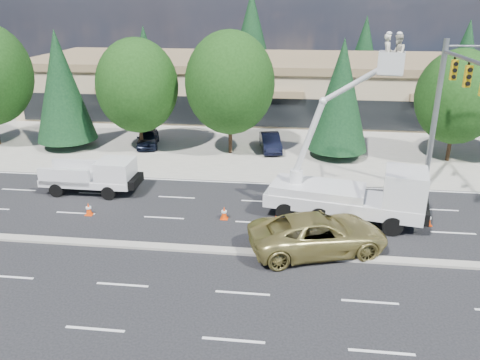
# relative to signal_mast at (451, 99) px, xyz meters

# --- Properties ---
(ground) EXTENTS (140.00, 140.00, 0.00)m
(ground) POSITION_rel_signal_mast_xyz_m (-10.03, -7.04, -6.06)
(ground) COLOR black
(ground) RESTS_ON ground
(concrete_apron) EXTENTS (140.00, 22.00, 0.01)m
(concrete_apron) POSITION_rel_signal_mast_xyz_m (-10.03, 12.96, -6.05)
(concrete_apron) COLOR gray
(concrete_apron) RESTS_ON ground
(road_median) EXTENTS (120.00, 0.55, 0.12)m
(road_median) POSITION_rel_signal_mast_xyz_m (-10.03, -7.04, -6.00)
(road_median) COLOR gray
(road_median) RESTS_ON ground
(strip_mall) EXTENTS (50.40, 15.40, 5.50)m
(strip_mall) POSITION_rel_signal_mast_xyz_m (-10.03, 22.93, -3.23)
(strip_mall) COLOR tan
(strip_mall) RESTS_ON ground
(tree_front_b) EXTENTS (4.57, 4.57, 9.01)m
(tree_front_b) POSITION_rel_signal_mast_xyz_m (-26.03, 7.96, -1.22)
(tree_front_b) COLOR #332114
(tree_front_b) RESTS_ON ground
(tree_front_c) EXTENTS (6.13, 6.13, 8.50)m
(tree_front_c) POSITION_rel_signal_mast_xyz_m (-20.03, 7.96, -1.08)
(tree_front_c) COLOR #332114
(tree_front_c) RESTS_ON ground
(tree_front_d) EXTENTS (6.55, 6.55, 9.09)m
(tree_front_d) POSITION_rel_signal_mast_xyz_m (-13.03, 7.96, -0.74)
(tree_front_d) COLOR #332114
(tree_front_d) RESTS_ON ground
(tree_front_e) EXTENTS (4.36, 4.36, 8.58)m
(tree_front_e) POSITION_rel_signal_mast_xyz_m (-5.03, 7.96, -1.45)
(tree_front_e) COLOR #332114
(tree_front_e) RESTS_ON ground
(tree_front_f) EXTENTS (5.74, 5.74, 7.97)m
(tree_front_f) POSITION_rel_signal_mast_xyz_m (2.97, 7.96, -1.39)
(tree_front_f) COLOR #332114
(tree_front_f) RESTS_ON ground
(tree_back_a) EXTENTS (4.02, 4.02, 7.93)m
(tree_back_a) POSITION_rel_signal_mast_xyz_m (-28.03, 34.96, -1.80)
(tree_back_a) COLOR #332114
(tree_back_a) RESTS_ON ground
(tree_back_b) EXTENTS (6.18, 6.18, 12.17)m
(tree_back_b) POSITION_rel_signal_mast_xyz_m (-14.03, 34.96, 0.47)
(tree_back_b) COLOR #332114
(tree_back_b) RESTS_ON ground
(tree_back_c) EXTENTS (4.69, 4.69, 9.24)m
(tree_back_c) POSITION_rel_signal_mast_xyz_m (-0.03, 34.96, -1.10)
(tree_back_c) COLOR #332114
(tree_back_c) RESTS_ON ground
(tree_back_d) EXTENTS (4.51, 4.51, 8.88)m
(tree_back_d) POSITION_rel_signal_mast_xyz_m (11.97, 34.96, -1.29)
(tree_back_d) COLOR #332114
(tree_back_d) RESTS_ON ground
(signal_mast) EXTENTS (2.76, 10.16, 9.00)m
(signal_mast) POSITION_rel_signal_mast_xyz_m (0.00, 0.00, 0.00)
(signal_mast) COLOR gray
(signal_mast) RESTS_ON ground
(utility_pickup) EXTENTS (5.56, 2.26, 2.12)m
(utility_pickup) POSITION_rel_signal_mast_xyz_m (-20.05, -0.85, -5.18)
(utility_pickup) COLOR silver
(utility_pickup) RESTS_ON ground
(bucket_truck) EXTENTS (8.39, 3.93, 9.66)m
(bucket_truck) POSITION_rel_signal_mast_xyz_m (-4.91, -2.97, -4.03)
(bucket_truck) COLOR silver
(bucket_truck) RESTS_ON ground
(traffic_cone_a) EXTENTS (0.40, 0.40, 0.70)m
(traffic_cone_a) POSITION_rel_signal_mast_xyz_m (-19.20, -3.94, -5.72)
(traffic_cone_a) COLOR red
(traffic_cone_a) RESTS_ON ground
(traffic_cone_b) EXTENTS (0.40, 0.40, 0.70)m
(traffic_cone_b) POSITION_rel_signal_mast_xyz_m (-11.78, -3.56, -5.72)
(traffic_cone_b) COLOR red
(traffic_cone_b) RESTS_ON ground
(traffic_cone_c) EXTENTS (0.40, 0.40, 0.70)m
(traffic_cone_c) POSITION_rel_signal_mast_xyz_m (-8.85, -2.96, -5.72)
(traffic_cone_c) COLOR red
(traffic_cone_c) RESTS_ON ground
(traffic_cone_d) EXTENTS (0.40, 0.40, 0.70)m
(traffic_cone_d) POSITION_rel_signal_mast_xyz_m (-1.11, -3.06, -5.72)
(traffic_cone_d) COLOR red
(traffic_cone_d) RESTS_ON ground
(minivan) EXTENTS (6.99, 4.73, 1.78)m
(minivan) POSITION_rel_signal_mast_xyz_m (-6.94, -6.44, -5.17)
(minivan) COLOR #A1934E
(minivan) RESTS_ON ground
(parked_car_west) EXTENTS (2.50, 4.32, 1.38)m
(parked_car_west) POSITION_rel_signal_mast_xyz_m (-19.84, 8.96, -5.37)
(parked_car_west) COLOR black
(parked_car_west) RESTS_ON ground
(parked_car_east) EXTENTS (2.09, 4.20, 1.32)m
(parked_car_east) POSITION_rel_signal_mast_xyz_m (-10.03, 8.96, -5.39)
(parked_car_east) COLOR black
(parked_car_east) RESTS_ON ground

